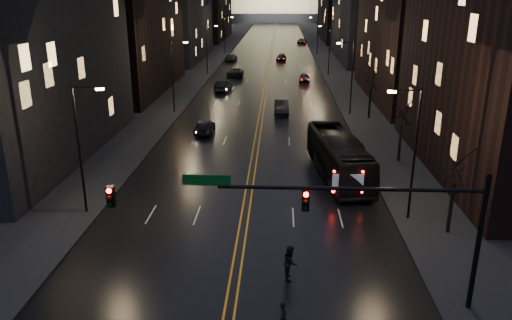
# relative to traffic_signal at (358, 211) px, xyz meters

# --- Properties ---
(ground) EXTENTS (900.00, 900.00, 0.00)m
(ground) POSITION_rel_traffic_signal_xyz_m (-5.91, 0.00, -5.10)
(ground) COLOR black
(ground) RESTS_ON ground
(road) EXTENTS (20.00, 320.00, 0.02)m
(road) POSITION_rel_traffic_signal_xyz_m (-5.91, 130.00, -5.09)
(road) COLOR black
(road) RESTS_ON ground
(sidewalk_left) EXTENTS (8.00, 320.00, 0.16)m
(sidewalk_left) POSITION_rel_traffic_signal_xyz_m (-19.91, 130.00, -5.02)
(sidewalk_left) COLOR black
(sidewalk_left) RESTS_ON ground
(sidewalk_right) EXTENTS (8.00, 320.00, 0.16)m
(sidewalk_right) POSITION_rel_traffic_signal_xyz_m (8.09, 130.00, -5.02)
(sidewalk_right) COLOR black
(sidewalk_right) RESTS_ON ground
(center_line) EXTENTS (0.62, 320.00, 0.01)m
(center_line) POSITION_rel_traffic_signal_xyz_m (-5.91, 130.00, -5.08)
(center_line) COLOR orange
(center_line) RESTS_ON road
(building_left_near) EXTENTS (12.00, 28.00, 22.00)m
(building_left_near) POSITION_rel_traffic_signal_xyz_m (-26.91, 22.00, 5.90)
(building_left_near) COLOR black
(building_left_near) RESTS_ON ground
(building_left_far) EXTENTS (12.00, 34.00, 20.00)m
(building_left_far) POSITION_rel_traffic_signal_xyz_m (-26.91, 92.00, 4.90)
(building_left_far) COLOR black
(building_left_far) RESTS_ON ground
(building_left_dist) EXTENTS (12.00, 40.00, 24.00)m
(building_left_dist) POSITION_rel_traffic_signal_xyz_m (-26.91, 140.00, 6.90)
(building_left_dist) COLOR black
(building_left_dist) RESTS_ON ground
(building_right_dist) EXTENTS (12.00, 40.00, 22.00)m
(building_right_dist) POSITION_rel_traffic_signal_xyz_m (15.09, 140.00, 5.90)
(building_right_dist) COLOR black
(building_right_dist) RESTS_ON ground
(traffic_signal) EXTENTS (17.29, 0.45, 7.00)m
(traffic_signal) POSITION_rel_traffic_signal_xyz_m (0.00, 0.00, 0.00)
(traffic_signal) COLOR black
(traffic_signal) RESTS_ON ground
(streetlamp_right_near) EXTENTS (2.13, 0.25, 9.00)m
(streetlamp_right_near) POSITION_rel_traffic_signal_xyz_m (4.91, 10.00, -0.02)
(streetlamp_right_near) COLOR black
(streetlamp_right_near) RESTS_ON ground
(streetlamp_left_near) EXTENTS (2.13, 0.25, 9.00)m
(streetlamp_left_near) POSITION_rel_traffic_signal_xyz_m (-16.72, 10.00, -0.02)
(streetlamp_left_near) COLOR black
(streetlamp_left_near) RESTS_ON ground
(streetlamp_right_mid) EXTENTS (2.13, 0.25, 9.00)m
(streetlamp_right_mid) POSITION_rel_traffic_signal_xyz_m (4.91, 40.00, -0.02)
(streetlamp_right_mid) COLOR black
(streetlamp_right_mid) RESTS_ON ground
(streetlamp_left_mid) EXTENTS (2.13, 0.25, 9.00)m
(streetlamp_left_mid) POSITION_rel_traffic_signal_xyz_m (-16.72, 40.00, -0.02)
(streetlamp_left_mid) COLOR black
(streetlamp_left_mid) RESTS_ON ground
(streetlamp_right_far) EXTENTS (2.13, 0.25, 9.00)m
(streetlamp_right_far) POSITION_rel_traffic_signal_xyz_m (4.91, 70.00, -0.02)
(streetlamp_right_far) COLOR black
(streetlamp_right_far) RESTS_ON ground
(streetlamp_left_far) EXTENTS (2.13, 0.25, 9.00)m
(streetlamp_left_far) POSITION_rel_traffic_signal_xyz_m (-16.72, 70.00, -0.02)
(streetlamp_left_far) COLOR black
(streetlamp_left_far) RESTS_ON ground
(streetlamp_right_dist) EXTENTS (2.13, 0.25, 9.00)m
(streetlamp_right_dist) POSITION_rel_traffic_signal_xyz_m (4.91, 100.00, -0.02)
(streetlamp_right_dist) COLOR black
(streetlamp_right_dist) RESTS_ON ground
(streetlamp_left_dist) EXTENTS (2.13, 0.25, 9.00)m
(streetlamp_left_dist) POSITION_rel_traffic_signal_xyz_m (-16.72, 100.00, -0.02)
(streetlamp_left_dist) COLOR black
(streetlamp_left_dist) RESTS_ON ground
(tree_right_near) EXTENTS (2.40, 2.40, 6.65)m
(tree_right_near) POSITION_rel_traffic_signal_xyz_m (7.09, 8.00, -0.58)
(tree_right_near) COLOR black
(tree_right_near) RESTS_ON ground
(tree_right_mid) EXTENTS (2.40, 2.40, 6.65)m
(tree_right_mid) POSITION_rel_traffic_signal_xyz_m (7.09, 22.00, -0.58)
(tree_right_mid) COLOR black
(tree_right_mid) RESTS_ON ground
(tree_right_far) EXTENTS (2.40, 2.40, 6.65)m
(tree_right_far) POSITION_rel_traffic_signal_xyz_m (7.09, 38.00, -0.58)
(tree_right_far) COLOR black
(tree_right_far) RESTS_ON ground
(bus) EXTENTS (4.57, 12.76, 3.48)m
(bus) POSITION_rel_traffic_signal_xyz_m (1.26, 18.16, -3.37)
(bus) COLOR black
(bus) RESTS_ON ground
(oncoming_car_a) EXTENTS (2.07, 4.67, 1.56)m
(oncoming_car_a) POSITION_rel_traffic_signal_xyz_m (-11.68, 30.80, -4.32)
(oncoming_car_a) COLOR black
(oncoming_car_a) RESTS_ON ground
(oncoming_car_b) EXTENTS (2.40, 5.28, 1.68)m
(oncoming_car_b) POSITION_rel_traffic_signal_xyz_m (-12.24, 54.48, -4.26)
(oncoming_car_b) COLOR black
(oncoming_car_b) RESTS_ON ground
(oncoming_car_c) EXTENTS (2.80, 5.94, 1.64)m
(oncoming_car_c) POSITION_rel_traffic_signal_xyz_m (-11.63, 68.26, -4.28)
(oncoming_car_c) COLOR black
(oncoming_car_c) RESTS_ON ground
(oncoming_car_d) EXTENTS (2.50, 5.71, 1.63)m
(oncoming_car_d) POSITION_rel_traffic_signal_xyz_m (-14.41, 89.04, -4.29)
(oncoming_car_d) COLOR black
(oncoming_car_d) RESTS_ON ground
(receding_car_a) EXTENTS (1.92, 5.17, 1.69)m
(receding_car_a) POSITION_rel_traffic_signal_xyz_m (-3.41, 40.41, -4.26)
(receding_car_a) COLOR black
(receding_car_a) RESTS_ON ground
(receding_car_b) EXTENTS (2.08, 4.57, 1.52)m
(receding_car_b) POSITION_rel_traffic_signal_xyz_m (0.51, 63.15, -4.34)
(receding_car_b) COLOR black
(receding_car_b) RESTS_ON ground
(receding_car_c) EXTENTS (2.39, 4.89, 1.37)m
(receding_car_c) POSITION_rel_traffic_signal_xyz_m (-3.41, 89.84, -4.42)
(receding_car_c) COLOR black
(receding_car_c) RESTS_ON ground
(receding_car_d) EXTENTS (2.97, 5.41, 1.44)m
(receding_car_d) POSITION_rel_traffic_signal_xyz_m (2.59, 127.78, -4.38)
(receding_car_d) COLOR black
(receding_car_d) RESTS_ON ground
(pedestrian_a) EXTENTS (0.50, 0.63, 1.53)m
(pedestrian_a) POSITION_rel_traffic_signal_xyz_m (-3.35, -2.00, -4.34)
(pedestrian_a) COLOR black
(pedestrian_a) RESTS_ON ground
(pedestrian_b) EXTENTS (0.55, 0.96, 1.93)m
(pedestrian_b) POSITION_rel_traffic_signal_xyz_m (-2.95, 2.42, -4.14)
(pedestrian_b) COLOR black
(pedestrian_b) RESTS_ON ground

